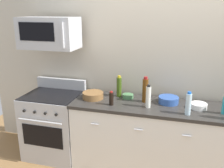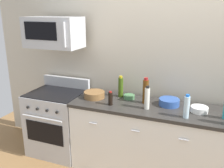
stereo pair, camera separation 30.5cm
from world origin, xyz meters
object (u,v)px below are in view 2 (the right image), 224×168
(bottle_wine_amber, at_px, (146,91))
(bowl_green_glaze, at_px, (129,97))
(bottle_water_clear, at_px, (187,107))
(bottle_soy_sauce_dark, at_px, (110,98))
(bottle_olive_oil, at_px, (121,87))
(bowl_blue_mixing, at_px, (169,102))
(range_oven, at_px, (58,122))
(bowl_white_ceramic, at_px, (199,109))
(bottle_vinegar_white, at_px, (147,98))
(bowl_wooden_salad, at_px, (94,94))
(microwave, at_px, (54,32))

(bottle_wine_amber, xyz_separation_m, bowl_green_glaze, (-0.24, 0.08, -0.13))
(bottle_water_clear, height_order, bottle_soy_sauce_dark, bottle_water_clear)
(bottle_olive_oil, relative_size, bowl_blue_mixing, 1.16)
(range_oven, bearing_deg, bowl_white_ceramic, 0.64)
(range_oven, xyz_separation_m, bottle_soy_sauce_dark, (0.89, -0.15, 0.53))
(bottle_soy_sauce_dark, bearing_deg, bottle_wine_amber, 29.26)
(bottle_vinegar_white, relative_size, bowl_wooden_salad, 1.03)
(bottle_water_clear, relative_size, bowl_green_glaze, 1.83)
(microwave, relative_size, bottle_vinegar_white, 2.64)
(microwave, height_order, bottle_water_clear, microwave)
(microwave, relative_size, bowl_blue_mixing, 3.00)
(microwave, xyz_separation_m, bottle_soy_sauce_dark, (0.89, -0.19, -0.75))
(bowl_white_ceramic, bearing_deg, microwave, 179.30)
(bottle_vinegar_white, height_order, bowl_wooden_salad, bottle_vinegar_white)
(bottle_olive_oil, bearing_deg, bottle_wine_amber, -17.07)
(bowl_blue_mixing, bearing_deg, bottle_wine_amber, -172.78)
(bowl_white_ceramic, bearing_deg, bottle_olive_oil, 171.28)
(bowl_wooden_salad, bearing_deg, range_oven, -179.05)
(bottle_wine_amber, bearing_deg, bottle_vinegar_white, -69.80)
(bottle_olive_oil, relative_size, bottle_soy_sauce_dark, 1.63)
(bottle_wine_amber, distance_m, bottle_olive_oil, 0.38)
(range_oven, xyz_separation_m, microwave, (0.00, 0.04, 1.28))
(bowl_blue_mixing, bearing_deg, bottle_vinegar_white, -138.06)
(bottle_water_clear, height_order, bottle_wine_amber, bottle_wine_amber)
(range_oven, xyz_separation_m, bowl_green_glaze, (1.03, 0.14, 0.48))
(range_oven, height_order, bowl_wooden_salad, range_oven)
(bowl_white_ceramic, xyz_separation_m, bowl_blue_mixing, (-0.35, 0.08, 0.01))
(microwave, height_order, bottle_vinegar_white, microwave)
(bottle_vinegar_white, relative_size, bottle_olive_oil, 0.98)
(bowl_white_ceramic, bearing_deg, bottle_water_clear, -120.57)
(microwave, bearing_deg, bowl_wooden_salad, -3.36)
(bottle_vinegar_white, distance_m, bottle_olive_oil, 0.51)
(bottle_soy_sauce_dark, xyz_separation_m, bowl_white_ceramic, (1.03, 0.17, -0.05))
(range_oven, relative_size, bowl_blue_mixing, 4.32)
(bottle_water_clear, distance_m, bowl_wooden_salad, 1.21)
(range_oven, height_order, bottle_soy_sauce_dark, bottle_soy_sauce_dark)
(bowl_wooden_salad, bearing_deg, bottle_water_clear, -9.74)
(bowl_blue_mixing, relative_size, bowl_green_glaze, 1.70)
(bottle_soy_sauce_dark, height_order, bowl_blue_mixing, bottle_soy_sauce_dark)
(bottle_water_clear, xyz_separation_m, bottle_soy_sauce_dark, (-0.90, 0.05, -0.04))
(bottle_vinegar_white, height_order, bottle_wine_amber, bottle_wine_amber)
(microwave, height_order, bowl_wooden_salad, microwave)
(bottle_soy_sauce_dark, relative_size, bowl_blue_mixing, 0.71)
(bottle_vinegar_white, xyz_separation_m, bowl_white_ceramic, (0.58, 0.13, -0.10))
(bottle_soy_sauce_dark, relative_size, bowl_white_ceramic, 0.90)
(bottle_olive_oil, bearing_deg, range_oven, -168.99)
(bottle_wine_amber, distance_m, bowl_white_ceramic, 0.66)
(bottle_vinegar_white, distance_m, bowl_white_ceramic, 0.60)
(range_oven, distance_m, bottle_wine_amber, 1.41)
(range_oven, relative_size, bottle_olive_oil, 3.73)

